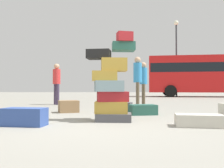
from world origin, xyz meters
TOP-DOWN VIEW (x-y plane):
  - ground_plane at (0.00, 0.00)m, footprint 80.00×80.00m
  - suitcase_tower at (0.35, 0.51)m, footprint 1.00×0.73m
  - suitcase_charcoal_foreground_near at (0.54, 2.15)m, footprint 0.82×0.55m
  - suitcase_navy_right_side at (-1.15, -0.10)m, footprint 0.76×0.46m
  - suitcase_cream_foreground_far at (1.79, -0.25)m, footprint 0.82×0.52m
  - suitcase_teal_white_trunk at (1.13, 1.59)m, footprint 0.69×0.50m
  - suitcase_brown_behind_tower at (-0.77, 2.22)m, footprint 0.61×0.55m
  - person_bearded_onlooker at (1.35, 4.28)m, footprint 0.30×0.34m
  - person_tourist_with_camera at (1.69, 5.12)m, footprint 0.30×0.34m
  - person_passerby_in_red at (-1.74, 5.35)m, footprint 0.30×0.30m
  - parked_bus at (8.17, 14.42)m, footprint 9.34×3.98m
  - lamp_post at (5.71, 14.33)m, footprint 0.36×0.36m

SIDE VIEW (x-z plane):
  - ground_plane at x=0.00m, z-range 0.00..0.00m
  - suitcase_cream_foreground_far at x=1.79m, z-range 0.00..0.20m
  - suitcase_teal_white_trunk at x=1.13m, z-range 0.00..0.24m
  - suitcase_charcoal_foreground_near at x=0.54m, z-range 0.00..0.27m
  - suitcase_navy_right_side at x=-1.15m, z-range 0.00..0.30m
  - suitcase_brown_behind_tower at x=-0.77m, z-range 0.00..0.32m
  - suitcase_tower at x=0.35m, z-range -0.17..1.61m
  - person_passerby_in_red at x=-1.74m, z-range 0.16..1.79m
  - person_tourist_with_camera at x=1.69m, z-range 0.16..1.83m
  - person_bearded_onlooker at x=1.35m, z-range 0.17..1.94m
  - parked_bus at x=8.17m, z-range 0.26..3.41m
  - lamp_post at x=5.71m, z-range 0.92..6.90m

